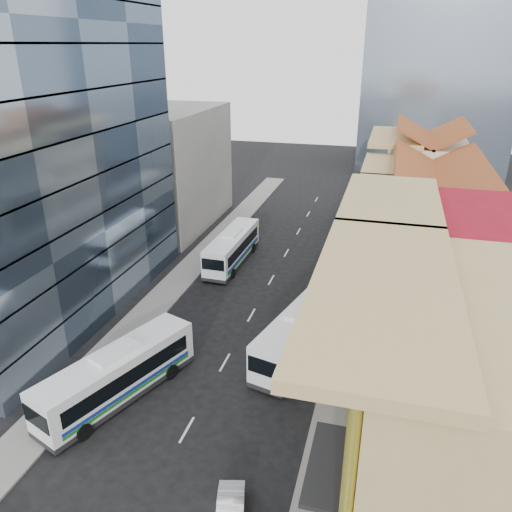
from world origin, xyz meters
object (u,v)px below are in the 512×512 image
(shophouse_tan, at_px, (461,430))
(bus_left_far, at_px, (232,247))
(office_tower, at_px, (22,130))
(bus_right, at_px, (302,330))
(bus_left_near, at_px, (118,373))

(shophouse_tan, xyz_separation_m, bus_left_far, (-18.86, 26.98, -4.25))
(office_tower, height_order, bus_right, office_tower)
(bus_left_near, relative_size, bus_right, 0.98)
(shophouse_tan, relative_size, bus_left_far, 1.28)
(bus_left_near, bearing_deg, bus_right, 58.73)
(shophouse_tan, height_order, bus_right, shophouse_tan)
(bus_left_far, bearing_deg, bus_right, -53.89)
(office_tower, bearing_deg, bus_left_near, -38.51)
(shophouse_tan, relative_size, bus_right, 1.22)
(bus_left_near, bearing_deg, office_tower, 162.08)
(shophouse_tan, distance_m, bus_left_near, 20.27)
(bus_left_far, bearing_deg, bus_left_near, -89.61)
(office_tower, bearing_deg, bus_right, -3.31)
(office_tower, relative_size, bus_left_far, 2.75)
(office_tower, relative_size, bus_left_near, 2.67)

